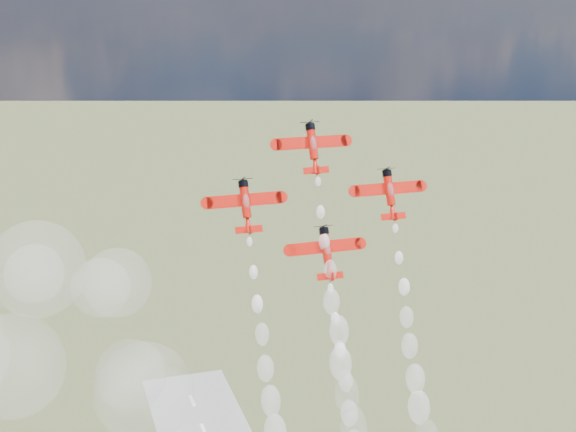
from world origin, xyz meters
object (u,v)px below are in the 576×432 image
(plane_lead, at_px, (313,147))
(plane_slot, at_px, (327,252))
(plane_right, at_px, (390,193))
(plane_left, at_px, (246,205))

(plane_lead, xyz_separation_m, plane_slot, (0.00, -8.13, -17.62))
(plane_lead, distance_m, plane_slot, 19.41)
(plane_slot, bearing_deg, plane_right, 16.35)
(plane_left, bearing_deg, plane_slot, -16.35)
(plane_lead, bearing_deg, plane_slot, -90.00)
(plane_left, bearing_deg, plane_right, 0.00)
(plane_right, bearing_deg, plane_left, 180.00)
(plane_right, bearing_deg, plane_slot, -163.65)
(plane_lead, xyz_separation_m, plane_left, (-13.86, -4.07, -8.81))
(plane_lead, height_order, plane_right, plane_lead)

